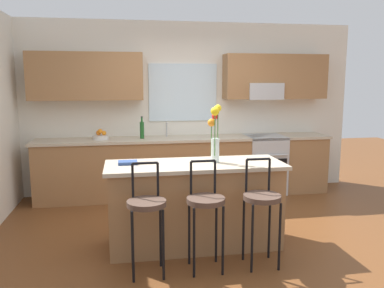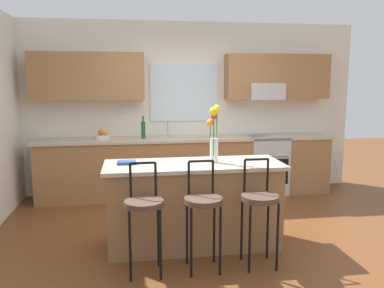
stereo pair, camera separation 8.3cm
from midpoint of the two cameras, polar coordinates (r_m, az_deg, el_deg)
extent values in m
plane|color=brown|center=(4.73, 2.84, -13.10)|extent=(14.00, 14.00, 0.00)
cube|color=silver|center=(6.42, -0.80, 5.22)|extent=(5.60, 0.12, 2.70)
cube|color=#996B42|center=(6.14, -14.41, 9.43)|extent=(1.66, 0.34, 0.70)
cube|color=#996B42|center=(6.56, 12.50, 9.46)|extent=(1.66, 0.34, 0.70)
cube|color=silver|center=(6.34, -0.71, 7.43)|extent=(1.09, 0.03, 0.90)
cube|color=#B7BABC|center=(6.46, 10.86, 7.48)|extent=(0.56, 0.36, 0.26)
cube|color=#996B42|center=(6.20, -0.31, -3.43)|extent=(4.50, 0.60, 0.88)
cube|color=#BCAD93|center=(6.12, -0.31, 0.78)|extent=(4.56, 0.64, 0.04)
cube|color=#B7BABC|center=(6.09, -2.94, 0.26)|extent=(0.54, 0.38, 0.11)
cylinder|color=#B7BABC|center=(6.22, -3.10, 2.12)|extent=(0.02, 0.02, 0.22)
cylinder|color=#B7BABC|center=(6.15, -3.06, 3.07)|extent=(0.02, 0.12, 0.02)
cube|color=#B7BABC|center=(6.48, 10.91, -2.85)|extent=(0.60, 0.60, 0.92)
cube|color=black|center=(6.23, 11.81, -3.94)|extent=(0.52, 0.02, 0.40)
cylinder|color=#B7BABC|center=(6.14, 12.01, -1.65)|extent=(0.50, 0.02, 0.02)
cube|color=#996B42|center=(4.33, 0.81, -9.01)|extent=(1.81, 0.62, 0.88)
cube|color=#BCAD93|center=(4.21, 0.82, -3.05)|extent=(1.89, 0.70, 0.04)
cylinder|color=black|center=(3.65, -8.27, -14.48)|extent=(0.02, 0.02, 0.66)
cylinder|color=black|center=(3.66, -3.91, -14.33)|extent=(0.02, 0.02, 0.66)
cylinder|color=black|center=(3.90, -8.32, -12.90)|extent=(0.02, 0.02, 0.66)
cylinder|color=black|center=(3.91, -4.26, -12.76)|extent=(0.02, 0.02, 0.66)
cylinder|color=#4C382D|center=(3.66, -6.28, -8.46)|extent=(0.36, 0.36, 0.05)
cylinder|color=black|center=(3.73, -8.23, -5.18)|extent=(0.02, 0.02, 0.32)
cylinder|color=black|center=(3.74, -4.63, -5.08)|extent=(0.02, 0.02, 0.32)
cylinder|color=black|center=(3.70, -6.47, -2.73)|extent=(0.23, 0.02, 0.02)
cylinder|color=black|center=(3.69, 0.56, -14.09)|extent=(0.02, 0.02, 0.66)
cylinder|color=black|center=(3.74, 4.76, -13.80)|extent=(0.02, 0.02, 0.66)
cylinder|color=black|center=(3.94, -0.10, -12.57)|extent=(0.02, 0.02, 0.66)
cylinder|color=black|center=(3.99, 3.83, -12.32)|extent=(0.02, 0.02, 0.66)
cylinder|color=#4C382D|center=(3.72, 2.30, -8.11)|extent=(0.36, 0.36, 0.05)
cylinder|color=black|center=(3.78, 0.17, -4.92)|extent=(0.02, 0.02, 0.32)
cylinder|color=black|center=(3.82, 3.65, -4.77)|extent=(0.02, 0.02, 0.32)
cylinder|color=black|center=(3.76, 1.93, -2.48)|extent=(0.23, 0.02, 0.02)
cylinder|color=black|center=(3.82, 8.96, -13.43)|extent=(0.02, 0.02, 0.66)
cylinder|color=black|center=(3.90, 12.84, -13.02)|extent=(0.02, 0.02, 0.66)
cylinder|color=black|center=(4.06, 7.78, -12.01)|extent=(0.02, 0.02, 0.66)
cylinder|color=black|center=(4.14, 11.44, -11.68)|extent=(0.02, 0.02, 0.66)
cylinder|color=#4C382D|center=(3.86, 10.41, -7.61)|extent=(0.36, 0.36, 0.05)
cylinder|color=black|center=(3.90, 8.20, -4.56)|extent=(0.02, 0.02, 0.32)
cylinder|color=black|center=(3.97, 11.44, -4.40)|extent=(0.02, 0.02, 0.32)
cylinder|color=black|center=(3.90, 9.90, -2.20)|extent=(0.23, 0.02, 0.02)
cylinder|color=silver|center=(4.23, 3.74, -0.92)|extent=(0.09, 0.09, 0.26)
cylinder|color=#3D722D|center=(4.20, 4.13, 1.76)|extent=(0.01, 0.01, 0.50)
sphere|color=yellow|center=(4.18, 4.17, 5.18)|extent=(0.07, 0.07, 0.07)
cylinder|color=#3D722D|center=(4.23, 3.72, 1.22)|extent=(0.01, 0.01, 0.42)
sphere|color=red|center=(4.21, 3.75, 4.03)|extent=(0.07, 0.07, 0.07)
cylinder|color=#3D722D|center=(4.20, 3.21, 0.71)|extent=(0.01, 0.01, 0.35)
sphere|color=orange|center=(4.18, 3.23, 3.10)|extent=(0.08, 0.08, 0.08)
cylinder|color=#3D722D|center=(4.16, 3.74, 1.48)|extent=(0.01, 0.01, 0.47)
sphere|color=yellow|center=(4.13, 3.78, 4.73)|extent=(0.09, 0.09, 0.09)
cube|color=navy|center=(4.21, -8.84, -2.63)|extent=(0.20, 0.15, 0.03)
cylinder|color=silver|center=(6.05, -12.48, 0.96)|extent=(0.24, 0.24, 0.06)
sphere|color=orange|center=(6.04, -11.99, 1.58)|extent=(0.07, 0.07, 0.07)
sphere|color=orange|center=(6.09, -12.73, 1.62)|extent=(0.08, 0.08, 0.08)
sphere|color=orange|center=(6.04, -12.51, 1.85)|extent=(0.07, 0.07, 0.07)
cylinder|color=#1E5923|center=(6.03, -6.65, 2.01)|extent=(0.06, 0.06, 0.25)
cylinder|color=#1E5923|center=(6.02, -6.67, 3.53)|extent=(0.03, 0.03, 0.07)
cylinder|color=black|center=(6.01, -6.68, 3.91)|extent=(0.03, 0.03, 0.02)
camera|label=1|loc=(0.04, -89.52, 0.08)|focal=36.99mm
camera|label=2|loc=(0.04, 90.48, -0.08)|focal=36.99mm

